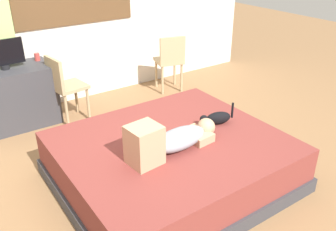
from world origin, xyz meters
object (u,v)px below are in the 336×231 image
cup (37,57)px  tv_monitor (2,54)px  chair_by_desk (64,84)px  bed (171,162)px  chair_spare (170,59)px  cat (217,118)px  desk (17,97)px  person_lying (171,140)px

cup → tv_monitor: bearing=-164.8°
chair_by_desk → bed: bearing=-78.7°
bed → tv_monitor: (-0.93, 2.07, 0.70)m
bed → cup: cup is taller
chair_by_desk → chair_spare: same height
cat → chair_spare: size_ratio=0.40×
desk → chair_spare: (2.18, -0.19, 0.14)m
chair_by_desk → chair_spare: 1.66m
chair_by_desk → cup: bearing=113.0°
chair_spare → cat: bearing=-111.7°
desk → chair_spare: bearing=-5.0°
chair_spare → desk: bearing=175.0°
desk → chair_by_desk: size_ratio=1.05×
cat → chair_spare: 2.01m
bed → cat: 0.63m
tv_monitor → chair_spare: tv_monitor is taller
desk → cup: size_ratio=9.60×
desk → cup: (0.35, 0.11, 0.42)m
cat → chair_by_desk: 2.01m
cat → chair_by_desk: bearing=117.3°
bed → cat: (0.56, 0.01, 0.30)m
chair_by_desk → cat: bearing=-62.7°
cup → desk: bearing=-162.5°
desk → cup: bearing=17.5°
desk → bed: bearing=-67.0°
bed → person_lying: bearing=-127.4°
cat → person_lying: bearing=-167.3°
tv_monitor → cup: 0.45m
person_lying → desk: size_ratio=1.05×
bed → desk: bearing=113.0°
chair_by_desk → person_lying: bearing=-82.5°
tv_monitor → cat: bearing=-54.0°
desk → tv_monitor: bearing=180.0°
cat → tv_monitor: 2.57m
desk → person_lying: bearing=-70.7°
person_lying → tv_monitor: (-0.83, 2.21, 0.35)m
person_lying → tv_monitor: bearing=110.6°
bed → desk: (-0.88, 2.07, 0.15)m
person_lying → desk: bearing=109.3°
chair_spare → tv_monitor: bearing=175.1°
desk → chair_by_desk: bearing=-28.0°
cat → desk: bearing=124.9°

